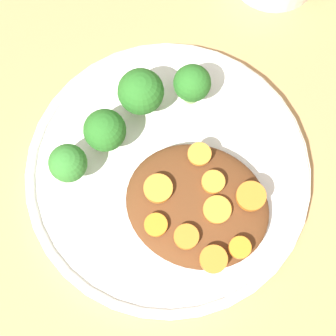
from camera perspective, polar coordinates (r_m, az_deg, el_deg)
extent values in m
plane|color=tan|center=(0.54, 0.00, -0.91)|extent=(4.00, 4.00, 0.00)
cylinder|color=white|center=(0.53, 0.00, -0.68)|extent=(0.27, 0.27, 0.02)
torus|color=white|center=(0.53, 0.00, -0.44)|extent=(0.27, 0.27, 0.01)
ellipsoid|color=#5B3319|center=(0.51, 2.99, -3.80)|extent=(0.13, 0.11, 0.02)
cylinder|color=#759E51|center=(0.53, -6.19, 3.08)|extent=(0.02, 0.02, 0.02)
sphere|color=#286B23|center=(0.51, -6.44, 3.83)|extent=(0.04, 0.04, 0.04)
cylinder|color=#759E51|center=(0.54, -2.66, 6.79)|extent=(0.02, 0.02, 0.02)
sphere|color=#286B23|center=(0.52, -2.78, 7.76)|extent=(0.04, 0.04, 0.04)
cylinder|color=#7FA85B|center=(0.52, -9.77, -0.10)|extent=(0.01, 0.01, 0.02)
sphere|color=#337A2D|center=(0.50, -10.13, 0.49)|extent=(0.03, 0.03, 0.03)
cylinder|color=#7FA85B|center=(0.54, 2.38, 7.72)|extent=(0.02, 0.02, 0.02)
sphere|color=#286B23|center=(0.52, 2.47, 8.62)|extent=(0.04, 0.04, 0.04)
cylinder|color=orange|center=(0.50, 4.65, -1.33)|extent=(0.02, 0.02, 0.01)
cylinder|color=orange|center=(0.49, -0.71, -2.21)|extent=(0.03, 0.03, 0.01)
cylinder|color=orange|center=(0.49, 5.02, -4.23)|extent=(0.02, 0.02, 0.00)
cylinder|color=orange|center=(0.49, 1.88, -6.99)|extent=(0.02, 0.02, 0.01)
cylinder|color=orange|center=(0.49, 4.65, -9.22)|extent=(0.02, 0.02, 0.01)
cylinder|color=orange|center=(0.50, 3.21, 1.41)|extent=(0.02, 0.02, 0.00)
cylinder|color=orange|center=(0.49, 7.32, -8.01)|extent=(0.02, 0.02, 0.01)
cylinder|color=orange|center=(0.49, -1.24, -5.80)|extent=(0.02, 0.02, 0.01)
cylinder|color=orange|center=(0.50, 8.37, -3.01)|extent=(0.03, 0.03, 0.01)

